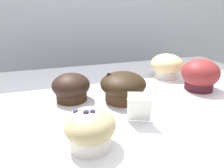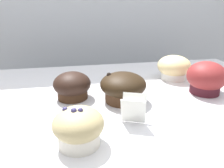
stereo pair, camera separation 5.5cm
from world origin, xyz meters
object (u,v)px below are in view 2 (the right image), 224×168
(muffin_front_center, at_px, (174,68))
(muffin_front_left, at_px, (72,86))
(muffin_back_center, at_px, (123,87))
(muffin_back_left, at_px, (206,78))
(muffin_front_right, at_px, (79,127))

(muffin_front_center, height_order, muffin_front_left, muffin_front_center)
(muffin_front_center, xyz_separation_m, muffin_front_left, (-0.33, -0.09, -0.00))
(muffin_front_center, bearing_deg, muffin_back_center, -146.25)
(muffin_back_left, bearing_deg, muffin_back_center, -177.93)
(muffin_back_left, xyz_separation_m, muffin_back_center, (-0.24, -0.01, -0.01))
(muffin_back_left, bearing_deg, muffin_front_center, 104.70)
(muffin_front_right, distance_m, muffin_back_center, 0.20)
(muffin_front_left, distance_m, muffin_front_right, 0.21)
(muffin_back_left, bearing_deg, muffin_front_right, -154.17)
(muffin_front_center, distance_m, muffin_back_center, 0.25)
(muffin_front_left, bearing_deg, muffin_front_right, -88.08)
(muffin_front_center, distance_m, muffin_front_left, 0.34)
(muffin_front_right, bearing_deg, muffin_back_center, 53.97)
(muffin_front_center, bearing_deg, muffin_front_right, -137.11)
(muffin_front_center, height_order, muffin_back_center, muffin_front_center)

